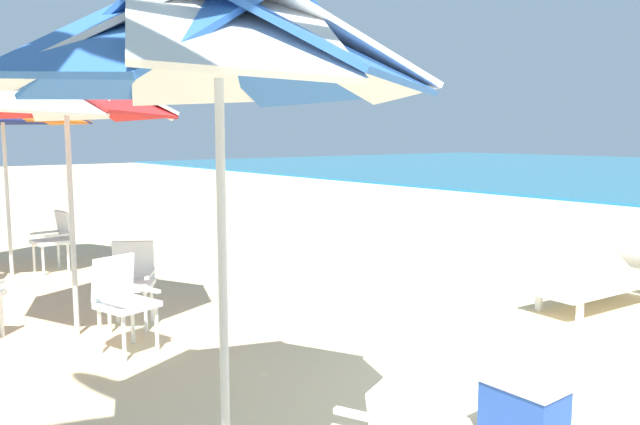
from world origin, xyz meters
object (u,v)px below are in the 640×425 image
plastic_chair_1 (123,298)px  plastic_chair_3 (132,278)px  beach_umbrella_0 (218,48)px  cooler_box (524,409)px  sun_lounger_1 (605,281)px  plastic_chair_5 (55,237)px  beach_umbrella_1 (66,93)px  beach_umbrella_2 (2,108)px

plastic_chair_1 → plastic_chair_3: (-0.70, 0.36, 0.00)m
beach_umbrella_0 → cooler_box: beach_umbrella_0 is taller
sun_lounger_1 → beach_umbrella_0: bearing=-83.4°
plastic_chair_5 → plastic_chair_1: bearing=-7.3°
beach_umbrella_1 → cooler_box: 4.78m
beach_umbrella_1 → plastic_chair_1: size_ratio=3.15×
beach_umbrella_2 → cooler_box: size_ratio=5.30×
plastic_chair_1 → sun_lounger_1: plastic_chair_1 is taller
beach_umbrella_2 → sun_lounger_1: size_ratio=1.21×
beach_umbrella_2 → plastic_chair_5: 1.91m
beach_umbrella_0 → sun_lounger_1: (-0.62, 5.36, -2.12)m
sun_lounger_1 → beach_umbrella_1: bearing=-117.2°
plastic_chair_1 → plastic_chair_5: size_ratio=1.00×
beach_umbrella_2 → plastic_chair_5: size_ratio=3.06×
beach_umbrella_0 → sun_lounger_1: beach_umbrella_0 is taller
cooler_box → sun_lounger_1: bearing=110.2°
beach_umbrella_2 → cooler_box: bearing=11.4°
beach_umbrella_2 → plastic_chair_5: beach_umbrella_2 is taller
plastic_chair_3 → beach_umbrella_2: size_ratio=0.33×
cooler_box → beach_umbrella_2: bearing=-168.6°
plastic_chair_5 → sun_lounger_1: plastic_chair_5 is taller
plastic_chair_5 → sun_lounger_1: bearing=37.5°
sun_lounger_1 → cooler_box: 3.81m
plastic_chair_1 → beach_umbrella_1: bearing=-165.0°
plastic_chair_3 → cooler_box: plastic_chair_3 is taller
plastic_chair_1 → plastic_chair_3: size_ratio=1.00×
plastic_chair_5 → sun_lounger_1: 7.33m
beach_umbrella_2 → cooler_box: (7.24, 1.46, -2.11)m
plastic_chair_1 → cooler_box: bearing=23.2°
plastic_chair_1 → plastic_chair_3: bearing=152.6°
beach_umbrella_1 → sun_lounger_1: size_ratio=1.24×
beach_umbrella_0 → plastic_chair_1: 3.20m
beach_umbrella_1 → beach_umbrella_2: (-3.27, 0.13, -0.03)m
plastic_chair_1 → plastic_chair_5: same height
plastic_chair_1 → plastic_chair_5: 3.93m
beach_umbrella_1 → plastic_chair_1: 1.99m
plastic_chair_5 → cooler_box: (7.13, 0.89, -0.30)m
plastic_chair_3 → beach_umbrella_0: bearing=-13.2°
plastic_chair_1 → plastic_chair_5: bearing=172.7°
beach_umbrella_1 → plastic_chair_1: bearing=15.0°
beach_umbrella_1 → plastic_chair_3: bearing=86.5°
plastic_chair_3 → sun_lounger_1: size_ratio=0.40×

